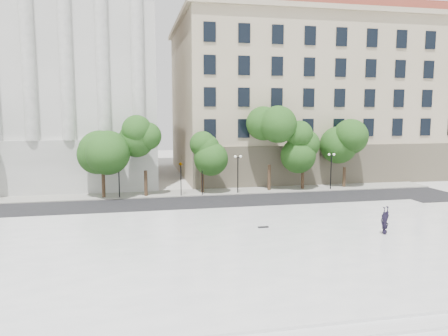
{
  "coord_description": "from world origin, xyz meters",
  "views": [
    {
      "loc": [
        -4.65,
        -23.65,
        9.0
      ],
      "look_at": [
        2.34,
        10.0,
        4.58
      ],
      "focal_mm": 35.0,
      "sensor_mm": 36.0,
      "label": 1
    }
  ],
  "objects_px": {
    "traffic_light_west": "(181,162)",
    "person_lying": "(384,230)",
    "skateboard": "(263,227)",
    "traffic_light_east": "(202,163)"
  },
  "relations": [
    {
      "from": "traffic_light_west",
      "to": "person_lying",
      "type": "bearing_deg",
      "value": -56.98
    },
    {
      "from": "traffic_light_west",
      "to": "skateboard",
      "type": "distance_m",
      "value": 16.51
    },
    {
      "from": "skateboard",
      "to": "traffic_light_west",
      "type": "bearing_deg",
      "value": 104.72
    },
    {
      "from": "traffic_light_east",
      "to": "skateboard",
      "type": "bearing_deg",
      "value": -82.09
    },
    {
      "from": "traffic_light_west",
      "to": "traffic_light_east",
      "type": "xyz_separation_m",
      "value": [
        2.29,
        0.0,
        -0.16
      ]
    },
    {
      "from": "person_lying",
      "to": "skateboard",
      "type": "bearing_deg",
      "value": 141.92
    },
    {
      "from": "traffic_light_east",
      "to": "skateboard",
      "type": "distance_m",
      "value": 16.01
    },
    {
      "from": "traffic_light_east",
      "to": "person_lying",
      "type": "relative_size",
      "value": 2.1
    },
    {
      "from": "traffic_light_east",
      "to": "skateboard",
      "type": "xyz_separation_m",
      "value": [
        2.16,
        -15.55,
        -3.12
      ]
    },
    {
      "from": "traffic_light_west",
      "to": "traffic_light_east",
      "type": "height_order",
      "value": "traffic_light_west"
    }
  ]
}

